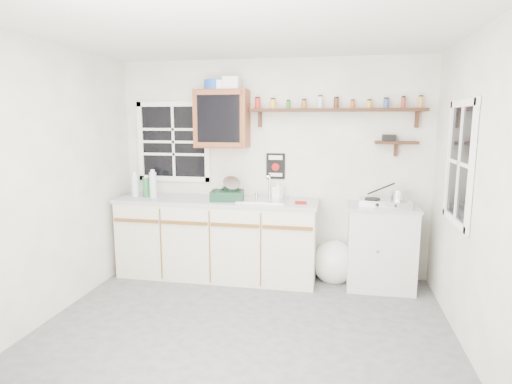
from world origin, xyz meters
TOP-DOWN VIEW (x-y plane):
  - room at (0.00, 0.00)m, footprint 3.64×3.24m
  - main_cabinet at (-0.58, 1.30)m, footprint 2.31×0.63m
  - right_cabinet at (1.25, 1.32)m, footprint 0.73×0.57m
  - sink at (-0.05, 1.30)m, footprint 0.52×0.44m
  - upper_cabinet at (-0.55, 1.44)m, footprint 0.60×0.32m
  - upper_cabinet_clutter at (-0.56, 1.44)m, footprint 0.40×0.24m
  - spice_shelf at (0.71, 1.51)m, footprint 1.91×0.18m
  - secondary_shelf at (1.36, 1.52)m, footprint 0.45×0.16m
  - warning_sign at (0.05, 1.59)m, footprint 0.22×0.02m
  - window_back at (-1.20, 1.59)m, footprint 0.93×0.03m
  - window_right at (1.79, 0.55)m, footprint 0.03×0.78m
  - water_bottles at (-1.44, 1.26)m, footprint 0.31×0.13m
  - dish_rack at (-0.43, 1.25)m, footprint 0.40×0.32m
  - soap_bottle at (0.10, 1.43)m, footprint 0.13×0.13m
  - rag at (0.38, 1.21)m, footprint 0.14×0.12m
  - hotplate at (1.27, 1.30)m, footprint 0.56×0.34m
  - saucepan at (1.40, 1.31)m, footprint 0.40×0.31m
  - trash_bag at (0.76, 1.40)m, footprint 0.45×0.41m

SIDE VIEW (x-z plane):
  - trash_bag at x=0.76m, z-range -0.04..0.48m
  - right_cabinet at x=1.25m, z-range 0.00..0.91m
  - main_cabinet at x=-0.58m, z-range 0.00..0.92m
  - rag at x=0.38m, z-range 0.92..0.94m
  - sink at x=-0.05m, z-range 0.79..1.08m
  - hotplate at x=1.27m, z-range 0.91..0.98m
  - dish_rack at x=-0.43m, z-range 0.87..1.14m
  - soap_bottle at x=0.10m, z-range 0.92..1.13m
  - saucepan at x=1.40m, z-range 0.94..1.13m
  - water_bottles at x=-1.44m, z-range 0.89..1.22m
  - room at x=0.00m, z-range -0.02..2.52m
  - warning_sign at x=0.05m, z-range 1.13..1.43m
  - window_right at x=1.79m, z-range 0.91..1.99m
  - window_back at x=-1.20m, z-range 1.06..2.04m
  - secondary_shelf at x=1.36m, z-range 1.46..1.69m
  - upper_cabinet at x=-0.55m, z-range 1.50..2.15m
  - spice_shelf at x=0.71m, z-range 1.75..2.10m
  - upper_cabinet_clutter at x=-0.56m, z-range 2.14..2.28m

